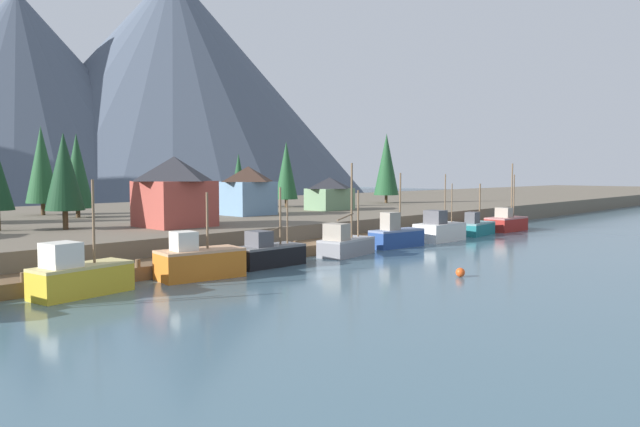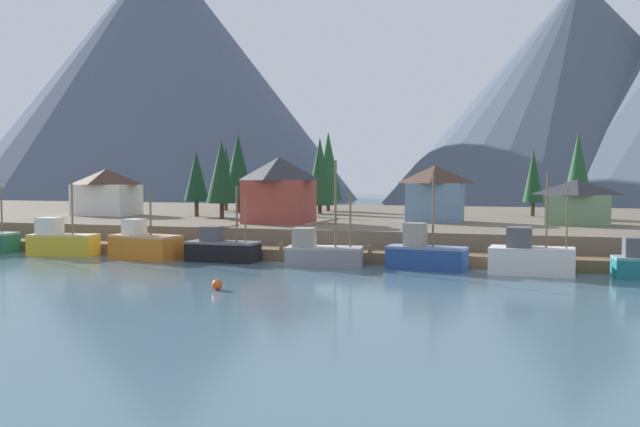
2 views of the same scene
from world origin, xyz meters
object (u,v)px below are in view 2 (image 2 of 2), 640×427
house_blue (435,193)px  conifer_mid_right (222,172)px  fishing_boat_yellow (61,242)px  house_green (577,201)px  fishing_boat_blue (425,254)px  house_white (106,191)px  channel_buoy (217,285)px  conifer_mid_left (238,167)px  house_red (279,189)px  fishing_boat_grey (321,253)px  fishing_boat_black (222,249)px  fishing_boat_orange (144,245)px  conifer_far_right (533,176)px  fishing_boat_white (530,258)px  conifer_back_right (196,176)px  conifer_centre (320,171)px  conifer_near_left (578,170)px  conifer_far_left (328,166)px  conifer_near_right (226,173)px

house_blue → conifer_mid_right: bearing=-174.4°
fishing_boat_yellow → house_green: 50.95m
fishing_boat_blue → house_white: size_ratio=1.01×
channel_buoy → conifer_mid_left: bearing=112.7°
fishing_boat_blue → house_red: (-17.87, 14.01, 4.84)m
house_red → house_green: 30.63m
fishing_boat_grey → fishing_boat_blue: 8.59m
fishing_boat_black → fishing_boat_grey: bearing=-2.4°
fishing_boat_orange → house_green: 42.97m
fishing_boat_black → conifer_mid_right: conifer_mid_right is taller
fishing_boat_blue → fishing_boat_black: bearing=-173.4°
fishing_boat_blue → conifer_mid_right: size_ratio=0.86×
fishing_boat_blue → conifer_far_right: size_ratio=0.95×
fishing_boat_grey → fishing_boat_white: bearing=-8.3°
fishing_boat_blue → house_blue: house_blue is taller
fishing_boat_grey → conifer_back_right: size_ratio=1.10×
conifer_centre → fishing_boat_white: bearing=-50.0°
conifer_near_left → conifer_far_right: bearing=133.0°
fishing_boat_orange → conifer_mid_right: (-1.54, 19.22, 6.70)m
fishing_boat_black → channel_buoy: bearing=-64.9°
conifer_mid_left → house_red: bearing=-54.2°
house_red → house_green: bearing=12.3°
fishing_boat_grey → conifer_mid_right: conifer_mid_right is taller
fishing_boat_grey → conifer_far_left: 42.58m
fishing_boat_black → fishing_boat_white: fishing_boat_white is taller
fishing_boat_white → conifer_mid_left: bearing=141.3°
conifer_near_left → fishing_boat_orange: bearing=-141.1°
house_red → fishing_boat_orange: bearing=-117.0°
house_white → channel_buoy: bearing=-47.4°
conifer_back_right → channel_buoy: 42.22m
fishing_boat_black → house_blue: bearing=54.4°
fishing_boat_yellow → conifer_mid_right: (7.54, 18.99, 6.66)m
fishing_boat_yellow → conifer_far_left: conifer_far_left is taller
house_white → conifer_back_right: size_ratio=0.96×
house_red → conifer_back_right: 15.99m
house_white → house_green: 56.12m
conifer_near_left → house_green: bearing=-92.1°
house_white → fishing_boat_blue: bearing=-25.8°
fishing_boat_orange → conifer_near_right: bearing=113.6°
conifer_back_right → conifer_mid_right: bearing=-32.9°
house_white → conifer_back_right: conifer_back_right is taller
house_green → conifer_near_right: 49.55m
conifer_far_left → house_green: bearing=-30.7°
fishing_boat_black → channel_buoy: 15.92m
conifer_near_left → fishing_boat_blue: bearing=-112.5°
fishing_boat_grey → house_green: bearing=36.4°
conifer_mid_left → channel_buoy: 50.54m
house_blue → conifer_mid_right: conifer_mid_right is taller
house_green → conifer_near_left: size_ratio=0.65×
house_blue → conifer_back_right: (-29.24, 0.78, 1.79)m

